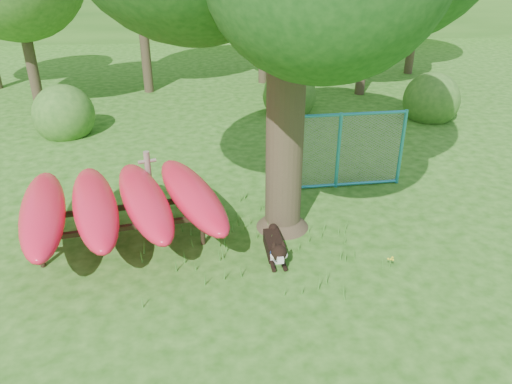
{
  "coord_description": "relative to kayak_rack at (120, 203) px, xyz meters",
  "views": [
    {
      "loc": [
        -0.53,
        -7.2,
        5.31
      ],
      "look_at": [
        0.2,
        1.2,
        1.0
      ],
      "focal_mm": 35.0,
      "sensor_mm": 36.0,
      "label": 1
    }
  ],
  "objects": [
    {
      "name": "shrub_left",
      "position": [
        -2.65,
        6.33,
        -0.9
      ],
      "size": [
        1.8,
        1.8,
        1.8
      ],
      "primitive_type": "sphere",
      "color": "#2E5F1E",
      "rests_on": "ground"
    },
    {
      "name": "ground",
      "position": [
        2.35,
        -1.17,
        -0.9
      ],
      "size": [
        80.0,
        80.0,
        0.0
      ],
      "primitive_type": "plane",
      "color": "#1F5310",
      "rests_on": "ground"
    },
    {
      "name": "wooden_post",
      "position": [
        0.39,
        1.28,
        -0.16
      ],
      "size": [
        0.38,
        0.18,
        1.39
      ],
      "rotation": [
        0.0,
        0.0,
        0.3
      ],
      "color": "#706254",
      "rests_on": "ground"
    },
    {
      "name": "shrub_right",
      "position": [
        8.85,
        6.83,
        -0.9
      ],
      "size": [
        1.8,
        1.8,
        1.8
      ],
      "primitive_type": "sphere",
      "color": "#2E5F1E",
      "rests_on": "ground"
    },
    {
      "name": "husky_dog",
      "position": [
        2.85,
        -0.71,
        -0.69
      ],
      "size": [
        0.35,
        1.29,
        0.57
      ],
      "rotation": [
        0.0,
        0.0,
        0.04
      ],
      "color": "black",
      "rests_on": "ground"
    },
    {
      "name": "fence_section",
      "position": [
        4.64,
        2.09,
        0.03
      ],
      "size": [
        3.14,
        0.27,
        3.06
      ],
      "rotation": [
        0.0,
        0.0,
        0.06
      ],
      "color": "#2895BE",
      "rests_on": "ground"
    },
    {
      "name": "wildflower_clump",
      "position": [
        4.85,
        -1.26,
        -0.7
      ],
      "size": [
        0.12,
        0.1,
        0.25
      ],
      "rotation": [
        0.0,
        0.0,
        0.23
      ],
      "color": "#43822A",
      "rests_on": "ground"
    },
    {
      "name": "shrub_mid",
      "position": [
        4.35,
        7.83,
        -0.9
      ],
      "size": [
        1.8,
        1.8,
        1.8
      ],
      "primitive_type": "sphere",
      "color": "#2E5F1E",
      "rests_on": "ground"
    },
    {
      "name": "kayak_rack",
      "position": [
        0.0,
        0.0,
        0.0
      ],
      "size": [
        4.39,
        3.92,
        1.17
      ],
      "rotation": [
        0.0,
        0.0,
        0.17
      ],
      "color": "black",
      "rests_on": "ground"
    }
  ]
}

